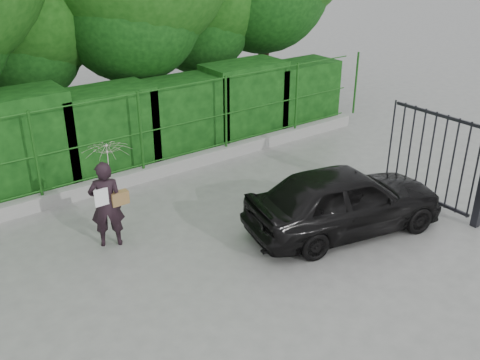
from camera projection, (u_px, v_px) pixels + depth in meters
ground at (249, 279)px, 8.79m from camera, size 80.00×80.00×0.00m
kerb at (128, 179)px, 12.01m from camera, size 14.00×0.25×0.30m
fence at (133, 133)px, 11.68m from camera, size 14.13×0.06×1.80m
hedge at (98, 131)px, 12.26m from camera, size 14.20×1.20×2.25m
gate at (463, 162)px, 10.23m from camera, size 0.22×2.33×2.36m
woman at (108, 180)px, 9.33m from camera, size 0.93×0.87×1.92m
car at (345, 199)px, 9.98m from camera, size 4.05×2.32×1.30m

